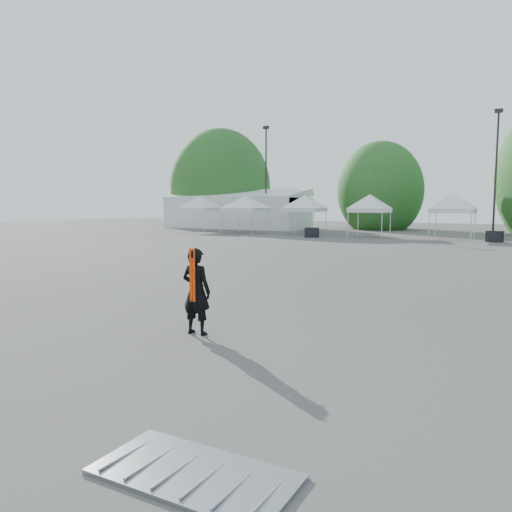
% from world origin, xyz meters
% --- Properties ---
extents(ground, '(120.00, 120.00, 0.00)m').
position_xyz_m(ground, '(0.00, 0.00, 0.00)').
color(ground, '#474442').
rests_on(ground, ground).
extents(marquee, '(15.00, 6.25, 4.23)m').
position_xyz_m(marquee, '(-22.00, 35.00, 1.97)').
color(marquee, white).
rests_on(marquee, ground).
extents(light_pole_west, '(0.60, 0.25, 10.30)m').
position_xyz_m(light_pole_west, '(-18.00, 34.00, 5.77)').
color(light_pole_west, black).
rests_on(light_pole_west, ground).
extents(light_pole_east, '(0.60, 0.25, 9.80)m').
position_xyz_m(light_pole_east, '(3.00, 32.00, 5.52)').
color(light_pole_east, black).
rests_on(light_pole_east, ground).
extents(tree_far_w, '(4.80, 4.80, 7.30)m').
position_xyz_m(tree_far_w, '(-26.00, 38.00, 4.54)').
color(tree_far_w, '#382314').
rests_on(tree_far_w, ground).
extents(tree_mid_w, '(4.16, 4.16, 6.33)m').
position_xyz_m(tree_mid_w, '(-8.00, 40.00, 3.93)').
color(tree_mid_w, '#382314').
rests_on(tree_mid_w, ground).
extents(tent_a, '(3.91, 3.91, 3.88)m').
position_xyz_m(tent_a, '(-21.44, 27.38, 3.06)').
color(tent_a, silver).
rests_on(tent_a, ground).
extents(tent_b, '(4.60, 4.60, 3.88)m').
position_xyz_m(tent_b, '(-16.70, 27.57, 3.06)').
color(tent_b, silver).
rests_on(tent_b, ground).
extents(tent_c, '(4.30, 4.30, 3.88)m').
position_xyz_m(tent_c, '(-11.51, 28.69, 3.06)').
color(tent_c, silver).
rests_on(tent_c, ground).
extents(tent_d, '(3.99, 3.99, 3.88)m').
position_xyz_m(tent_d, '(-5.50, 27.40, 3.06)').
color(tent_d, silver).
rests_on(tent_d, ground).
extents(tent_e, '(4.17, 4.17, 3.88)m').
position_xyz_m(tent_e, '(0.59, 27.32, 3.06)').
color(tent_e, silver).
rests_on(tent_e, ground).
extents(man, '(0.63, 0.42, 1.74)m').
position_xyz_m(man, '(-0.43, -2.98, 0.87)').
color(man, black).
rests_on(man, ground).
extents(barrier_mid, '(1.97, 0.99, 0.06)m').
position_xyz_m(barrier_mid, '(2.61, -7.31, 0.03)').
color(barrier_mid, gray).
rests_on(barrier_mid, ground).
extents(crate_west, '(1.07, 0.89, 0.76)m').
position_xyz_m(crate_west, '(-9.30, 24.93, 0.38)').
color(crate_west, black).
rests_on(crate_west, ground).
extents(crate_mid, '(1.14, 0.99, 0.75)m').
position_xyz_m(crate_mid, '(3.41, 26.49, 0.38)').
color(crate_mid, black).
rests_on(crate_mid, ground).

